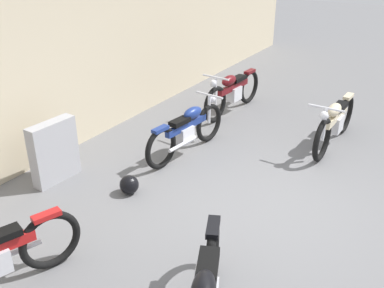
% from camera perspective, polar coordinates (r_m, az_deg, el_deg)
% --- Properties ---
extents(ground_plane, '(40.00, 40.00, 0.00)m').
position_cam_1_polar(ground_plane, '(6.12, 9.40, -8.01)').
color(ground_plane, slate).
extents(building_wall, '(18.00, 0.30, 3.33)m').
position_cam_1_polar(building_wall, '(7.48, -17.16, 11.47)').
color(building_wall, beige).
rests_on(building_wall, ground_plane).
extents(stone_marker, '(0.76, 0.24, 0.93)m').
position_cam_1_polar(stone_marker, '(6.75, -17.38, -0.96)').
color(stone_marker, '#9E9EA3').
rests_on(stone_marker, ground_plane).
extents(helmet, '(0.27, 0.27, 0.27)m').
position_cam_1_polar(helmet, '(6.33, -8.12, -5.23)').
color(helmet, black).
rests_on(helmet, ground_plane).
extents(motorcycle_cream, '(2.06, 0.58, 0.92)m').
position_cam_1_polar(motorcycle_cream, '(7.91, 17.98, 2.75)').
color(motorcycle_cream, black).
rests_on(motorcycle_cream, ground_plane).
extents(motorcycle_blue, '(1.95, 0.55, 0.88)m').
position_cam_1_polar(motorcycle_blue, '(7.26, -0.64, 1.82)').
color(motorcycle_blue, black).
rests_on(motorcycle_blue, ground_plane).
extents(motorcycle_maroon, '(2.06, 0.58, 0.92)m').
position_cam_1_polar(motorcycle_maroon, '(9.05, 5.26, 6.78)').
color(motorcycle_maroon, black).
rests_on(motorcycle_maroon, ground_plane).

